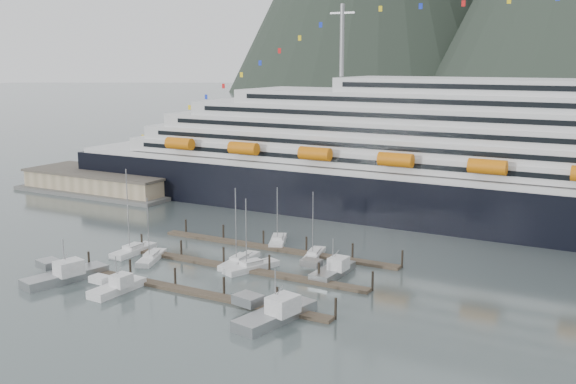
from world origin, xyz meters
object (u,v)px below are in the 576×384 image
Objects in this scene: warehouse at (104,183)px; sailboat_b at (151,258)px; trawler_b at (117,287)px; trawler_e at (332,270)px; sailboat_c at (251,267)px; cruise_ship at (519,170)px; sailboat_g at (314,255)px; trawler_a at (65,275)px; sailboat_d at (239,261)px; sailboat_f at (278,241)px; sailboat_a at (133,251)px; trawler_d at (275,313)px.

sailboat_b reaches higher than warehouse.
trawler_b is 0.91× the size of trawler_e.
sailboat_b is at bearing 123.82° from sailboat_c.
warehouse is 79.47m from sailboat_c.
sailboat_g is at bearing -123.75° from cruise_ship.
sailboat_b is 0.83× the size of trawler_a.
warehouse is 4.43× the size of trawler_e.
sailboat_d is at bearing -28.52° from trawler_a.
trawler_a is at bearing 123.60° from sailboat_g.
sailboat_f is at bearing -136.34° from cruise_ship.
trawler_b is (-17.70, -30.19, 0.42)m from sailboat_g.
sailboat_f is at bearing -47.59° from sailboat_a.
trawler_e is (-1.53, 20.93, -0.11)m from trawler_d.
sailboat_c is (23.57, 2.20, -0.03)m from sailboat_a.
sailboat_f is 1.21× the size of trawler_b.
sailboat_a reaches higher than sailboat_f.
trawler_b is (10.89, -0.03, -0.12)m from trawler_a.
trawler_a is (-22.81, -18.81, 0.51)m from sailboat_c.
sailboat_c reaches higher than trawler_a.
trawler_b is at bearing -146.18° from sailboat_a.
trawler_d is (14.37, -17.01, 0.55)m from sailboat_c.
trawler_a is (-4.86, -14.89, 0.53)m from sailboat_b.
trawler_d is (32.31, -13.09, 0.57)m from sailboat_b.
sailboat_g is (-26.56, -39.75, -11.65)m from cruise_ship.
sailboat_d is at bearing -28.73° from warehouse.
sailboat_d is 1.32× the size of trawler_e.
trawler_d is at bearing -140.24° from sailboat_d.
sailboat_f is 39.56m from trawler_a.
sailboat_g is at bearing -19.56° from warehouse.
sailboat_f is at bearing 40.53° from trawler_d.
sailboat_a is at bearing 109.30° from sailboat_f.
sailboat_a is 1.27× the size of sailboat_c.
sailboat_g is 1.29× the size of trawler_b.
sailboat_g is at bearing 45.03° from trawler_e.
sailboat_c is 22.27m from trawler_d.
trawler_a is 1.34× the size of trawler_e.
sailboat_a is 16.64m from trawler_a.
trawler_e reaches higher than trawler_b.
trawler_d is at bearing -33.28° from warehouse.
sailboat_b is at bearing -3.86° from trawler_a.
sailboat_f is 0.82× the size of trawler_a.
cruise_ship reaches higher than sailboat_b.
sailboat_b is at bearing -39.11° from warehouse.
sailboat_f is 21.04m from trawler_e.
trawler_e is at bearing -45.03° from trawler_b.
trawler_d is (-17.97, -68.11, -11.07)m from cruise_ship.
trawler_e is at bearing -149.81° from sailboat_f.
cruise_ship is at bearing -63.53° from sailboat_b.
sailboat_b is 1.23× the size of trawler_b.
cruise_ship is at bearing -47.53° from sailboat_a.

